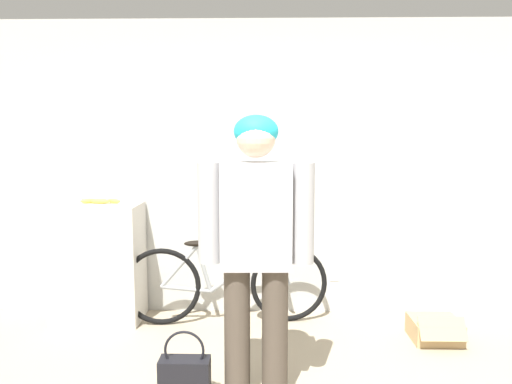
% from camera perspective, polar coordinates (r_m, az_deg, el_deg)
% --- Properties ---
extents(wall_back, '(8.00, 0.07, 2.60)m').
position_cam_1_polar(wall_back, '(4.45, 2.08, 2.61)').
color(wall_back, silver).
rests_on(wall_back, ground_plane).
extents(side_shelf, '(0.74, 0.45, 1.02)m').
position_cam_1_polar(side_shelf, '(4.55, -17.60, -7.71)').
color(side_shelf, beige).
rests_on(side_shelf, ground_plane).
extents(person, '(0.68, 0.25, 1.73)m').
position_cam_1_polar(person, '(2.95, 0.00, -5.21)').
color(person, '#4C4238').
rests_on(person, ground_plane).
extents(bicycle, '(1.75, 0.46, 0.74)m').
position_cam_1_polar(bicycle, '(4.33, -3.50, -10.28)').
color(bicycle, black).
rests_on(bicycle, ground_plane).
extents(banana, '(0.36, 0.10, 0.04)m').
position_cam_1_polar(banana, '(4.49, -17.36, -0.99)').
color(banana, '#EAD64C').
rests_on(banana, side_shelf).
extents(handbag, '(0.31, 0.14, 0.45)m').
position_cam_1_polar(handbag, '(3.26, -8.15, -20.27)').
color(handbag, black).
rests_on(handbag, ground_plane).
extents(cardboard_box, '(0.37, 0.41, 0.23)m').
position_cam_1_polar(cardboard_box, '(4.31, 19.74, -14.55)').
color(cardboard_box, tan).
rests_on(cardboard_box, ground_plane).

